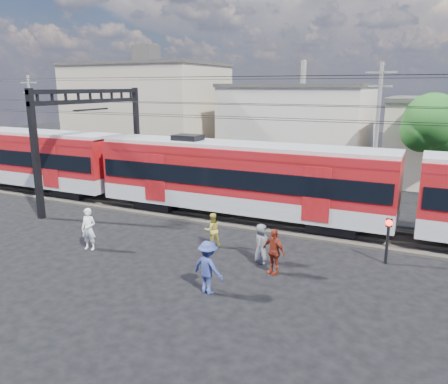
# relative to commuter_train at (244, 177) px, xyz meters

# --- Properties ---
(ground) EXTENTS (120.00, 120.00, 0.00)m
(ground) POSITION_rel_commuter_train_xyz_m (-0.20, -8.00, -2.40)
(ground) COLOR black
(ground) RESTS_ON ground
(track_bed) EXTENTS (70.00, 3.40, 0.12)m
(track_bed) POSITION_rel_commuter_train_xyz_m (-0.20, 0.00, -2.34)
(track_bed) COLOR #2D2823
(track_bed) RESTS_ON ground
(rail_near) EXTENTS (70.00, 0.12, 0.12)m
(rail_near) POSITION_rel_commuter_train_xyz_m (-0.20, -0.75, -2.22)
(rail_near) COLOR #59544C
(rail_near) RESTS_ON track_bed
(rail_far) EXTENTS (70.00, 0.12, 0.12)m
(rail_far) POSITION_rel_commuter_train_xyz_m (-0.20, 0.75, -2.22)
(rail_far) COLOR #59544C
(rail_far) RESTS_ON track_bed
(commuter_train) EXTENTS (50.30, 3.08, 4.17)m
(commuter_train) POSITION_rel_commuter_train_xyz_m (0.00, 0.00, 0.00)
(commuter_train) COLOR black
(commuter_train) RESTS_ON ground
(catenary) EXTENTS (70.00, 9.30, 7.52)m
(catenary) POSITION_rel_commuter_train_xyz_m (-8.85, -0.00, 2.73)
(catenary) COLOR black
(catenary) RESTS_ON ground
(building_west) EXTENTS (14.28, 10.20, 9.30)m
(building_west) POSITION_rel_commuter_train_xyz_m (-17.20, 16.00, 2.25)
(building_west) COLOR tan
(building_west) RESTS_ON ground
(building_midwest) EXTENTS (12.24, 12.24, 7.30)m
(building_midwest) POSITION_rel_commuter_train_xyz_m (-2.20, 19.00, 1.25)
(building_midwest) COLOR #BDB3A5
(building_midwest) RESTS_ON ground
(utility_pole_mid) EXTENTS (1.80, 0.24, 8.50)m
(utility_pole_mid) POSITION_rel_commuter_train_xyz_m (5.80, 7.00, 2.13)
(utility_pole_mid) COLOR slate
(utility_pole_mid) RESTS_ON ground
(utility_pole_west) EXTENTS (1.80, 0.24, 8.00)m
(utility_pole_west) POSITION_rel_commuter_train_xyz_m (-22.20, 6.00, 1.88)
(utility_pole_west) COLOR slate
(utility_pole_west) RESTS_ON ground
(tree_near) EXTENTS (3.82, 3.64, 6.72)m
(tree_near) POSITION_rel_commuter_train_xyz_m (8.98, 10.09, 2.26)
(tree_near) COLOR #382619
(tree_near) RESTS_ON ground
(pedestrian_a) EXTENTS (0.74, 0.55, 1.88)m
(pedestrian_a) POSITION_rel_commuter_train_xyz_m (-4.50, -7.01, -1.46)
(pedestrian_a) COLOR white
(pedestrian_a) RESTS_ON ground
(pedestrian_b) EXTENTS (0.95, 0.95, 1.56)m
(pedestrian_b) POSITION_rel_commuter_train_xyz_m (0.29, -4.34, -1.62)
(pedestrian_b) COLOR gold
(pedestrian_b) RESTS_ON ground
(pedestrian_c) EXTENTS (1.37, 0.99, 1.92)m
(pedestrian_c) POSITION_rel_commuter_train_xyz_m (2.24, -8.53, -1.44)
(pedestrian_c) COLOR navy
(pedestrian_c) RESTS_ON ground
(pedestrian_d) EXTENTS (1.16, 0.83, 1.82)m
(pedestrian_d) POSITION_rel_commuter_train_xyz_m (3.78, -6.00, -1.49)
(pedestrian_d) COLOR maroon
(pedestrian_d) RESTS_ON ground
(pedestrian_e) EXTENTS (0.58, 0.84, 1.65)m
(pedestrian_e) POSITION_rel_commuter_train_xyz_m (2.94, -5.15, -1.58)
(pedestrian_e) COLOR #545359
(pedestrian_e) RESTS_ON ground
(crossing_signal) EXTENTS (0.28, 0.28, 1.93)m
(crossing_signal) POSITION_rel_commuter_train_xyz_m (7.64, -3.09, -1.06)
(crossing_signal) COLOR black
(crossing_signal) RESTS_ON ground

